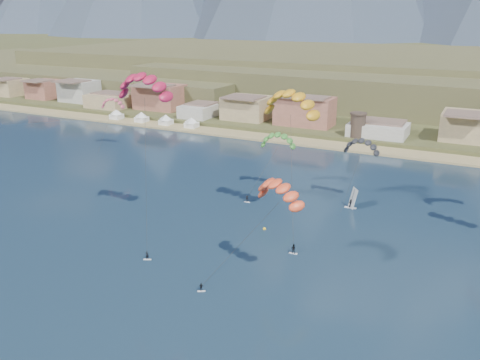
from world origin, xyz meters
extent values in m
plane|color=black|center=(0.00, 0.00, 0.00)|extent=(2400.00, 2400.00, 0.00)
cube|color=tan|center=(0.00, 106.00, 0.25)|extent=(2200.00, 12.00, 0.90)
cube|color=brown|center=(0.00, 560.00, 0.00)|extent=(2200.00, 900.00, 4.00)
cube|color=brown|center=(-200.00, 200.00, 7.00)|extent=(280.00, 130.00, 10.00)
cube|color=brown|center=(-40.00, 260.00, 11.00)|extent=(380.00, 170.00, 18.00)
cube|color=#2C3849|center=(0.00, 900.00, 57.00)|extent=(2000.00, 200.00, 110.00)
cylinder|color=#47382D|center=(5.00, 114.00, 6.00)|extent=(5.20, 5.20, 8.00)
cylinder|color=#47382D|center=(5.00, 114.00, 10.30)|extent=(5.82, 5.82, 0.60)
cube|color=white|center=(-95.00, 106.00, 1.70)|extent=(4.50, 4.50, 2.00)
pyramid|color=white|center=(-95.00, 106.00, 4.70)|extent=(6.40, 6.40, 2.00)
cube|color=white|center=(-82.00, 106.00, 1.70)|extent=(4.50, 4.50, 2.00)
pyramid|color=white|center=(-82.00, 106.00, 4.70)|extent=(6.40, 6.40, 2.00)
cube|color=white|center=(-70.00, 106.00, 1.70)|extent=(4.50, 4.50, 2.00)
pyramid|color=white|center=(-70.00, 106.00, 4.70)|extent=(6.40, 6.40, 2.00)
cube|color=white|center=(-58.00, 106.00, 1.70)|extent=(4.50, 4.50, 2.00)
pyramid|color=white|center=(-58.00, 106.00, 4.70)|extent=(6.40, 6.40, 2.00)
cube|color=silver|center=(-7.96, 9.16, 0.05)|extent=(1.51, 0.95, 0.10)
imported|color=black|center=(-7.96, 9.16, 0.93)|extent=(0.72, 0.60, 1.67)
cylinder|color=#262626|center=(-10.90, 14.12, 14.72)|extent=(0.05, 0.05, 29.65)
cube|color=silver|center=(15.53, 23.66, 0.05)|extent=(1.68, 0.61, 0.11)
imported|color=black|center=(15.53, 23.66, 1.05)|extent=(0.97, 0.78, 1.89)
cylinder|color=#262626|center=(12.57, 29.59, 12.72)|extent=(0.05, 0.05, 26.57)
cube|color=silver|center=(6.80, 4.00, 0.04)|extent=(1.34, 1.00, 0.09)
imported|color=black|center=(6.80, 4.00, 0.85)|extent=(0.96, 0.76, 1.52)
cylinder|color=#262626|center=(11.91, 8.05, 7.88)|extent=(0.05, 0.05, 19.01)
cube|color=silver|center=(-4.20, 44.24, 0.05)|extent=(1.42, 0.48, 0.09)
imported|color=black|center=(-4.20, 44.24, 0.90)|extent=(1.07, 0.65, 1.61)
cylinder|color=#262626|center=(-2.36, 49.24, 6.43)|extent=(0.05, 0.05, 15.17)
cylinder|color=#262626|center=(-64.57, 64.78, 7.13)|extent=(0.04, 0.04, 15.84)
cylinder|color=#262626|center=(19.95, 51.15, 6.44)|extent=(0.04, 0.04, 14.66)
cube|color=silver|center=(19.23, 51.76, 0.07)|extent=(2.76, 0.82, 0.14)
imported|color=black|center=(19.23, 51.76, 1.13)|extent=(0.97, 0.64, 1.98)
cube|color=white|center=(19.69, 51.76, 2.55)|extent=(1.08, 2.99, 4.73)
sphere|color=gold|center=(6.06, 31.46, 0.11)|extent=(0.67, 0.67, 0.67)
camera|label=1|loc=(45.14, -58.65, 44.11)|focal=37.77mm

